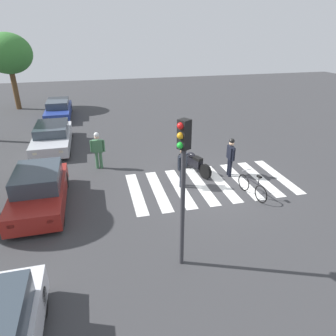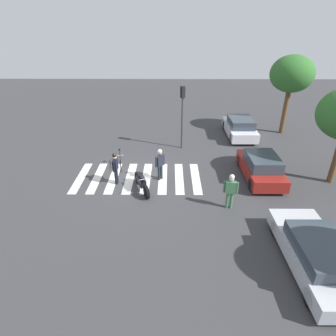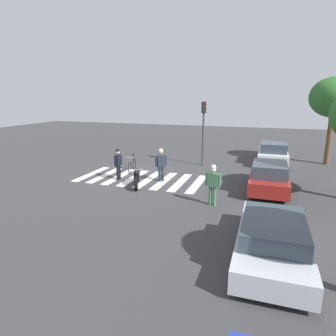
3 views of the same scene
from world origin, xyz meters
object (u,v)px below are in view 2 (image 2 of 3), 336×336
Objects in this scene: officer_by_motorcycle at (115,166)px; car_silver_sedan at (317,254)px; officer_on_foot at (160,162)px; car_white_van at (240,127)px; car_maroon_wagon at (261,167)px; police_motorcycle at (142,182)px; leaning_bicycle at (120,161)px; traffic_light_pole at (183,108)px; pedestrian_bystander at (231,189)px.

officer_by_motorcycle reaches higher than car_silver_sedan.
officer_on_foot reaches higher than car_white_van.
officer_by_motorcycle reaches higher than car_maroon_wagon.
police_motorcycle reaches higher than leaning_bicycle.
car_white_van is (-7.02, 7.93, -0.31)m from officer_by_motorcycle.
traffic_light_pole is at bearing -135.04° from car_maroon_wagon.
car_silver_sedan is at bearing 52.16° from police_motorcycle.
pedestrian_bystander is 7.44m from traffic_light_pole.
car_white_van is 5.30m from traffic_light_pole.
leaning_bicycle is at bearing -57.36° from car_white_van.
car_maroon_wagon reaches higher than car_silver_sedan.
pedestrian_bystander is (1.48, 4.11, 0.54)m from police_motorcycle.
officer_on_foot is at bearing 142.57° from police_motorcycle.
pedestrian_bystander reaches higher than car_white_van.
officer_on_foot reaches higher than car_maroon_wagon.
car_maroon_wagon is (-1.37, 6.31, 0.19)m from police_motorcycle.
pedestrian_bystander is at bearing 54.06° from leaning_bicycle.
officer_by_motorcycle reaches higher than leaning_bicycle.
officer_on_foot is 4.85m from traffic_light_pole.
car_silver_sedan is (7.58, 7.93, 0.22)m from leaning_bicycle.
traffic_light_pole is (-4.79, 3.60, 1.76)m from officer_by_motorcycle.
officer_by_motorcycle is at bearing -78.82° from officer_on_foot.
officer_by_motorcycle is at bearing -116.66° from police_motorcycle.
pedestrian_bystander reaches higher than car_silver_sedan.
officer_on_foot is at bearing -40.69° from car_white_van.
leaning_bicycle is at bearing -98.82° from car_maroon_wagon.
police_motorcycle is at bearing -40.22° from car_white_van.
traffic_light_pole is (2.23, -4.34, 2.07)m from car_white_van.
traffic_light_pole reaches higher than car_white_van.
car_silver_sedan reaches higher than leaning_bicycle.
police_motorcycle is 2.99m from leaning_bicycle.
officer_by_motorcycle is at bearing 2.78° from leaning_bicycle.
car_white_van is (-7.72, 6.53, 0.22)m from police_motorcycle.
officer_on_foot is 5.44m from car_maroon_wagon.
traffic_light_pole is (-6.97, -1.91, 1.75)m from pedestrian_bystander.
police_motorcycle is 4.40m from pedestrian_bystander.
car_white_van reaches higher than car_silver_sedan.
pedestrian_bystander is at bearing -37.61° from car_maroon_wagon.
police_motorcycle is at bearing -109.79° from pedestrian_bystander.
police_motorcycle is 0.51× the size of traffic_light_pole.
car_maroon_wagon is at bearing -178.88° from car_silver_sedan.
leaning_bicycle is (-2.58, -1.49, -0.09)m from police_motorcycle.
traffic_light_pole is at bearing -158.00° from car_silver_sedan.
pedestrian_bystander is 0.43× the size of car_maroon_wagon.
car_white_van is 0.91× the size of car_silver_sedan.
police_motorcycle is 8.15m from car_silver_sedan.
police_motorcycle is 6.46m from car_maroon_wagon.
car_silver_sedan is (12.72, -0.10, -0.09)m from car_white_van.
police_motorcycle is at bearing -37.43° from officer_on_foot.
car_maroon_wagon is at bearing 81.18° from leaning_bicycle.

